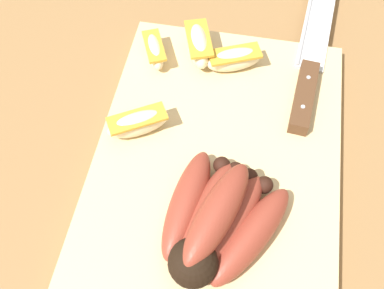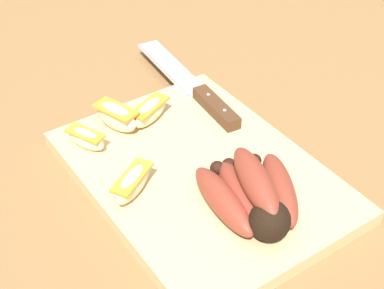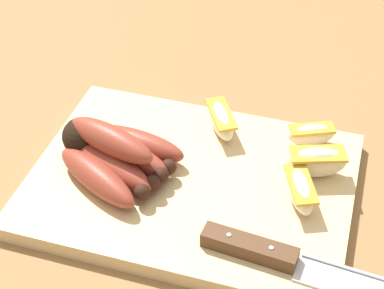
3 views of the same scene
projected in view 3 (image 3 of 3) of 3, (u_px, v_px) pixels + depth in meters
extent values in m
plane|color=olive|center=(180.00, 182.00, 0.76)|extent=(6.00, 6.00, 0.00)
cube|color=#DBBC84|center=(191.00, 184.00, 0.74)|extent=(0.37, 0.27, 0.02)
sphere|color=black|center=(82.00, 137.00, 0.75)|extent=(0.05, 0.05, 0.05)
ellipsoid|color=brown|center=(97.00, 177.00, 0.71)|extent=(0.13, 0.09, 0.03)
sphere|color=black|center=(142.00, 192.00, 0.70)|extent=(0.02, 0.02, 0.02)
ellipsoid|color=brown|center=(110.00, 165.00, 0.73)|extent=(0.13, 0.08, 0.03)
sphere|color=black|center=(152.00, 183.00, 0.71)|extent=(0.02, 0.02, 0.02)
ellipsoid|color=brown|center=(123.00, 154.00, 0.74)|extent=(0.13, 0.06, 0.03)
sphere|color=black|center=(161.00, 175.00, 0.72)|extent=(0.02, 0.02, 0.02)
ellipsoid|color=brown|center=(136.00, 143.00, 0.76)|extent=(0.13, 0.05, 0.03)
sphere|color=black|center=(169.00, 167.00, 0.73)|extent=(0.02, 0.02, 0.02)
ellipsoid|color=brown|center=(111.00, 140.00, 0.72)|extent=(0.12, 0.07, 0.04)
cube|color=#51331E|center=(249.00, 247.00, 0.65)|extent=(0.10, 0.03, 0.02)
cylinder|color=#B2B2B7|center=(229.00, 235.00, 0.65)|extent=(0.01, 0.01, 0.00)
cylinder|color=#B2B2B7|center=(271.00, 248.00, 0.63)|extent=(0.01, 0.01, 0.00)
ellipsoid|color=beige|center=(300.00, 190.00, 0.70)|extent=(0.05, 0.07, 0.03)
cube|color=gold|center=(301.00, 184.00, 0.69)|extent=(0.05, 0.07, 0.00)
ellipsoid|color=beige|center=(317.00, 162.00, 0.73)|extent=(0.07, 0.05, 0.04)
cube|color=gold|center=(318.00, 154.00, 0.72)|extent=(0.07, 0.05, 0.00)
ellipsoid|color=beige|center=(221.00, 120.00, 0.79)|extent=(0.06, 0.07, 0.03)
cube|color=gold|center=(221.00, 114.00, 0.79)|extent=(0.05, 0.07, 0.00)
ellipsoid|color=beige|center=(311.00, 135.00, 0.77)|extent=(0.06, 0.04, 0.03)
cube|color=gold|center=(312.00, 129.00, 0.77)|extent=(0.06, 0.04, 0.00)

